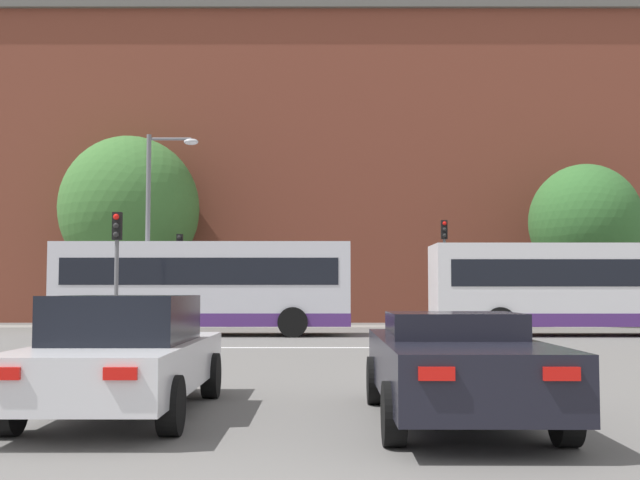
{
  "coord_description": "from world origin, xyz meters",
  "views": [
    {
      "loc": [
        0.47,
        -4.38,
        1.53
      ],
      "look_at": [
        0.45,
        23.97,
        3.34
      ],
      "focal_mm": 45.0,
      "sensor_mm": 36.0,
      "label": 1
    }
  ],
  "objects_px": {
    "traffic_light_far_right": "(445,256)",
    "street_lamp_junction": "(157,213)",
    "car_saloon_left": "(126,354)",
    "traffic_light_near_left": "(117,255)",
    "bus_crossing_lead": "(205,286)",
    "bus_crossing_trailing": "(589,287)",
    "car_roadster_right": "(456,364)",
    "pedestrian_walking_east": "(229,305)",
    "pedestrian_waiting": "(295,303)",
    "pedestrian_walking_west": "(532,306)",
    "traffic_light_far_left": "(180,264)"
  },
  "relations": [
    {
      "from": "car_saloon_left",
      "to": "bus_crossing_trailing",
      "type": "xyz_separation_m",
      "value": [
        11.68,
        17.6,
        0.93
      ]
    },
    {
      "from": "car_roadster_right",
      "to": "traffic_light_far_left",
      "type": "distance_m",
      "value": 25.73
    },
    {
      "from": "car_roadster_right",
      "to": "pedestrian_waiting",
      "type": "distance_m",
      "value": 25.98
    },
    {
      "from": "bus_crossing_lead",
      "to": "pedestrian_walking_west",
      "type": "relative_size",
      "value": 6.37
    },
    {
      "from": "pedestrian_waiting",
      "to": "pedestrian_walking_west",
      "type": "relative_size",
      "value": 1.09
    },
    {
      "from": "car_roadster_right",
      "to": "bus_crossing_trailing",
      "type": "height_order",
      "value": "bus_crossing_trailing"
    },
    {
      "from": "car_roadster_right",
      "to": "traffic_light_far_left",
      "type": "relative_size",
      "value": 1.22
    },
    {
      "from": "car_saloon_left",
      "to": "bus_crossing_trailing",
      "type": "relative_size",
      "value": 0.46
    },
    {
      "from": "traffic_light_near_left",
      "to": "traffic_light_far_right",
      "type": "bearing_deg",
      "value": 44.35
    },
    {
      "from": "bus_crossing_lead",
      "to": "traffic_light_far_right",
      "type": "bearing_deg",
      "value": 123.2
    },
    {
      "from": "bus_crossing_lead",
      "to": "traffic_light_far_left",
      "type": "relative_size",
      "value": 2.55
    },
    {
      "from": "street_lamp_junction",
      "to": "traffic_light_far_left",
      "type": "bearing_deg",
      "value": 92.89
    },
    {
      "from": "car_saloon_left",
      "to": "car_roadster_right",
      "type": "height_order",
      "value": "car_saloon_left"
    },
    {
      "from": "traffic_light_far_left",
      "to": "pedestrian_walking_east",
      "type": "height_order",
      "value": "traffic_light_far_left"
    },
    {
      "from": "bus_crossing_trailing",
      "to": "traffic_light_near_left",
      "type": "relative_size",
      "value": 2.83
    },
    {
      "from": "car_roadster_right",
      "to": "pedestrian_waiting",
      "type": "bearing_deg",
      "value": 96.51
    },
    {
      "from": "car_saloon_left",
      "to": "street_lamp_junction",
      "type": "height_order",
      "value": "street_lamp_junction"
    },
    {
      "from": "traffic_light_near_left",
      "to": "pedestrian_walking_east",
      "type": "bearing_deg",
      "value": 80.03
    },
    {
      "from": "car_saloon_left",
      "to": "street_lamp_junction",
      "type": "relative_size",
      "value": 0.71
    },
    {
      "from": "pedestrian_waiting",
      "to": "pedestrian_walking_west",
      "type": "bearing_deg",
      "value": 144.7
    },
    {
      "from": "bus_crossing_lead",
      "to": "pedestrian_waiting",
      "type": "xyz_separation_m",
      "value": [
        2.88,
        7.53,
        -0.7
      ]
    },
    {
      "from": "traffic_light_far_right",
      "to": "pedestrian_walking_west",
      "type": "xyz_separation_m",
      "value": [
        3.63,
        -0.0,
        -2.11
      ]
    },
    {
      "from": "bus_crossing_lead",
      "to": "bus_crossing_trailing",
      "type": "relative_size",
      "value": 0.94
    },
    {
      "from": "pedestrian_walking_east",
      "to": "street_lamp_junction",
      "type": "bearing_deg",
      "value": -17.71
    },
    {
      "from": "car_roadster_right",
      "to": "pedestrian_walking_east",
      "type": "distance_m",
      "value": 25.25
    },
    {
      "from": "car_saloon_left",
      "to": "traffic_light_far_right",
      "type": "bearing_deg",
      "value": 72.36
    },
    {
      "from": "traffic_light_far_left",
      "to": "pedestrian_walking_east",
      "type": "xyz_separation_m",
      "value": [
        2.09,
        0.13,
        -1.72
      ]
    },
    {
      "from": "car_roadster_right",
      "to": "bus_crossing_lead",
      "type": "xyz_separation_m",
      "value": [
        -5.6,
        18.31,
        1.03
      ]
    },
    {
      "from": "car_saloon_left",
      "to": "car_roadster_right",
      "type": "bearing_deg",
      "value": -7.94
    },
    {
      "from": "car_saloon_left",
      "to": "traffic_light_near_left",
      "type": "distance_m",
      "value": 13.51
    },
    {
      "from": "traffic_light_near_left",
      "to": "street_lamp_junction",
      "type": "xyz_separation_m",
      "value": [
        0.2,
        4.55,
        1.66
      ]
    },
    {
      "from": "traffic_light_far_left",
      "to": "car_saloon_left",
      "type": "bearing_deg",
      "value": -81.56
    },
    {
      "from": "pedestrian_walking_west",
      "to": "car_roadster_right",
      "type": "bearing_deg",
      "value": 83.39
    },
    {
      "from": "traffic_light_near_left",
      "to": "traffic_light_far_right",
      "type": "distance_m",
      "value": 15.55
    },
    {
      "from": "traffic_light_near_left",
      "to": "traffic_light_far_right",
      "type": "height_order",
      "value": "traffic_light_far_right"
    },
    {
      "from": "street_lamp_junction",
      "to": "pedestrian_waiting",
      "type": "relative_size",
      "value": 4.05
    },
    {
      "from": "car_roadster_right",
      "to": "car_saloon_left",
      "type": "bearing_deg",
      "value": 172.28
    },
    {
      "from": "traffic_light_far_left",
      "to": "traffic_light_far_right",
      "type": "relative_size",
      "value": 0.87
    },
    {
      "from": "traffic_light_near_left",
      "to": "pedestrian_walking_west",
      "type": "bearing_deg",
      "value": 36.38
    },
    {
      "from": "bus_crossing_trailing",
      "to": "street_lamp_junction",
      "type": "height_order",
      "value": "street_lamp_junction"
    },
    {
      "from": "traffic_light_far_right",
      "to": "pedestrian_waiting",
      "type": "xyz_separation_m",
      "value": [
        -6.41,
        1.45,
        -2.01
      ]
    },
    {
      "from": "traffic_light_near_left",
      "to": "traffic_light_far_left",
      "type": "bearing_deg",
      "value": 90.66
    },
    {
      "from": "bus_crossing_lead",
      "to": "pedestrian_walking_west",
      "type": "bearing_deg",
      "value": 115.18
    },
    {
      "from": "traffic_light_far_right",
      "to": "street_lamp_junction",
      "type": "distance_m",
      "value": 12.67
    },
    {
      "from": "traffic_light_far_left",
      "to": "traffic_light_far_right",
      "type": "bearing_deg",
      "value": -0.67
    },
    {
      "from": "bus_crossing_lead",
      "to": "pedestrian_walking_east",
      "type": "relative_size",
      "value": 6.2
    },
    {
      "from": "car_roadster_right",
      "to": "street_lamp_junction",
      "type": "bearing_deg",
      "value": 112.31
    },
    {
      "from": "bus_crossing_lead",
      "to": "traffic_light_near_left",
      "type": "bearing_deg",
      "value": -20.92
    },
    {
      "from": "bus_crossing_lead",
      "to": "bus_crossing_trailing",
      "type": "xyz_separation_m",
      "value": [
        13.27,
        -0.12,
        -0.03
      ]
    },
    {
      "from": "car_saloon_left",
      "to": "traffic_light_near_left",
      "type": "height_order",
      "value": "traffic_light_near_left"
    }
  ]
}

